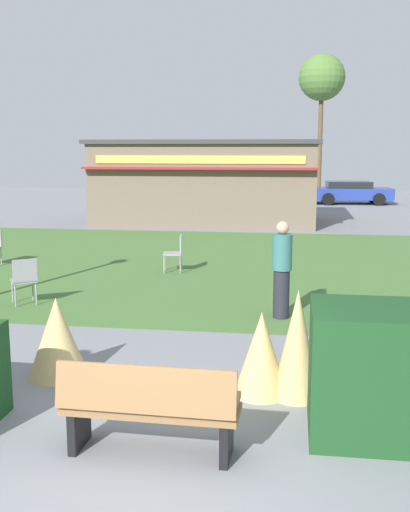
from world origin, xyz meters
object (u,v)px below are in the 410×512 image
(food_kiosk, at_px, (208,181))
(cafe_chair_north, at_px, (176,250))
(cafe_chair_center, at_px, (24,277))
(parked_car_center_slot, at_px, (261,191))
(tree_left_bg, at_px, (322,79))
(park_bench, at_px, (149,409))
(person_strolling, at_px, (282,269))
(parked_car_west_slot, at_px, (164,190))
(parked_car_east_slot, at_px, (351,192))

(food_kiosk, distance_m, cafe_chair_north, 10.39)
(cafe_chair_center, bearing_deg, parked_car_center_slot, 82.24)
(tree_left_bg, bearing_deg, parked_car_center_slot, -121.32)
(food_kiosk, xyz_separation_m, parked_car_center_slot, (1.62, 9.24, -0.98))
(food_kiosk, bearing_deg, tree_left_bg, 71.47)
(park_bench, xyz_separation_m, cafe_chair_center, (-3.66, 5.31, 0.05))
(tree_left_bg, bearing_deg, person_strolling, -93.27)
(food_kiosk, bearing_deg, parked_car_center_slot, 80.02)
(cafe_chair_center, bearing_deg, cafe_chair_north, 57.58)
(food_kiosk, relative_size, cafe_chair_north, 9.82)
(park_bench, height_order, person_strolling, person_strolling)
(food_kiosk, bearing_deg, parked_car_west_slot, 112.08)
(cafe_chair_center, height_order, parked_car_east_slot, parked_car_east_slot)
(person_strolling, xyz_separation_m, parked_car_west_slot, (-7.01, 23.25, -0.22))
(parked_car_west_slot, height_order, parked_car_east_slot, same)
(park_bench, bearing_deg, parked_car_west_slot, 101.74)
(cafe_chair_north, distance_m, parked_car_west_slot, 20.05)
(food_kiosk, relative_size, tree_left_bg, 1.02)
(park_bench, relative_size, parked_car_east_slot, 0.40)
(person_strolling, relative_size, parked_car_east_slot, 0.39)
(parked_car_west_slot, xyz_separation_m, parked_car_east_slot, (10.14, -0.00, 0.00))
(cafe_chair_center, height_order, parked_car_center_slot, parked_car_center_slot)
(parked_car_west_slot, bearing_deg, parked_car_center_slot, -0.01)
(food_kiosk, relative_size, parked_car_east_slot, 2.03)
(cafe_chair_center, xyz_separation_m, parked_car_center_slot, (3.14, 23.04, 0.12))
(parked_car_center_slot, distance_m, parked_car_east_slot, 4.77)
(food_kiosk, distance_m, person_strolling, 14.41)
(park_bench, height_order, cafe_chair_north, park_bench)
(cafe_chair_north, distance_m, parked_car_center_slot, 19.57)
(cafe_chair_north, distance_m, parked_car_east_slot, 20.36)
(parked_car_east_slot, xyz_separation_m, tree_left_bg, (-1.49, 5.39, 6.44))
(food_kiosk, xyz_separation_m, person_strolling, (3.27, -14.02, -0.77))
(parked_car_west_slot, xyz_separation_m, tree_left_bg, (8.65, 5.38, 6.44))
(parked_car_center_slot, bearing_deg, cafe_chair_north, -92.70)
(cafe_chair_north, height_order, parked_car_center_slot, parked_car_center_slot)
(parked_car_center_slot, height_order, tree_left_bg, tree_left_bg)
(cafe_chair_north, bearing_deg, person_strolling, -55.32)
(person_strolling, bearing_deg, food_kiosk, 124.37)
(parked_car_center_slot, height_order, parked_car_east_slot, same)
(food_kiosk, xyz_separation_m, parked_car_east_slot, (6.39, 9.23, -0.98))
(park_bench, height_order, tree_left_bg, tree_left_bg)
(cafe_chair_north, xyz_separation_m, tree_left_bg, (4.20, 24.93, 6.55))
(park_bench, distance_m, person_strolling, 5.24)
(food_kiosk, relative_size, cafe_chair_center, 9.82)
(parked_car_center_slot, bearing_deg, food_kiosk, -99.98)
(cafe_chair_north, xyz_separation_m, person_strolling, (2.56, -3.70, 0.33))
(park_bench, height_order, parked_car_center_slot, parked_car_center_slot)
(park_bench, relative_size, cafe_chair_center, 1.92)
(cafe_chair_center, bearing_deg, parked_car_west_slot, 95.53)
(food_kiosk, height_order, cafe_chair_north, food_kiosk)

